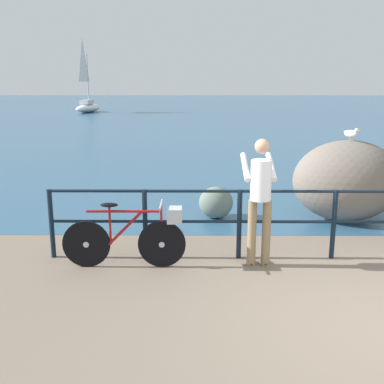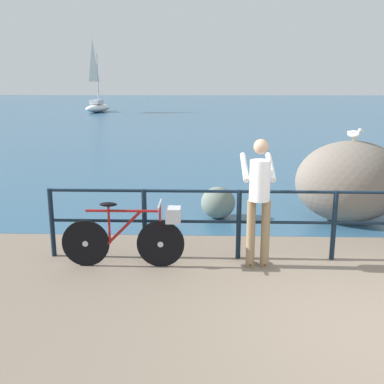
% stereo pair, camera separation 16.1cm
% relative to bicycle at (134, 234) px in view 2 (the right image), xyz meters
% --- Properties ---
extents(ground_plane, '(120.00, 120.00, 0.10)m').
position_rel_bicycle_xyz_m(ground_plane, '(2.82, 18.40, -0.51)').
color(ground_plane, '#756656').
extents(sea_surface, '(120.00, 90.00, 0.01)m').
position_rel_bicycle_xyz_m(sea_surface, '(2.82, 46.33, -0.46)').
color(sea_surface, '#2D5675').
rests_on(sea_surface, ground_plane).
extents(promenade_railing, '(8.21, 0.07, 1.02)m').
position_rel_bicycle_xyz_m(promenade_railing, '(2.82, 0.35, 0.17)').
color(promenade_railing, black).
rests_on(promenade_railing, ground_plane).
extents(bicycle, '(1.70, 0.48, 0.92)m').
position_rel_bicycle_xyz_m(bicycle, '(0.00, 0.00, 0.00)').
color(bicycle, black).
rests_on(bicycle, ground_plane).
extents(person_at_railing, '(0.46, 0.64, 1.78)m').
position_rel_bicycle_xyz_m(person_at_railing, '(1.71, 0.07, 0.53)').
color(person_at_railing, '#8C7251').
rests_on(person_at_railing, ground_plane).
extents(breakwater_boulder_main, '(1.97, 1.38, 1.49)m').
position_rel_bicycle_xyz_m(breakwater_boulder_main, '(3.61, 2.24, 0.28)').
color(breakwater_boulder_main, slate).
rests_on(breakwater_boulder_main, ground).
extents(breakwater_boulder_left, '(0.64, 0.55, 0.60)m').
position_rel_bicycle_xyz_m(breakwater_boulder_left, '(1.22, 2.35, -0.16)').
color(breakwater_boulder_left, slate).
rests_on(breakwater_boulder_left, ground).
extents(seagull, '(0.26, 0.31, 0.23)m').
position_rel_bicycle_xyz_m(seagull, '(3.58, 2.18, 1.17)').
color(seagull, gold).
rests_on(seagull, breakwater_boulder_main).
extents(sailboat, '(2.02, 4.56, 6.16)m').
position_rel_bicycle_xyz_m(sailboat, '(-8.53, 34.04, 0.24)').
color(sailboat, white).
rests_on(sailboat, sea_surface).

